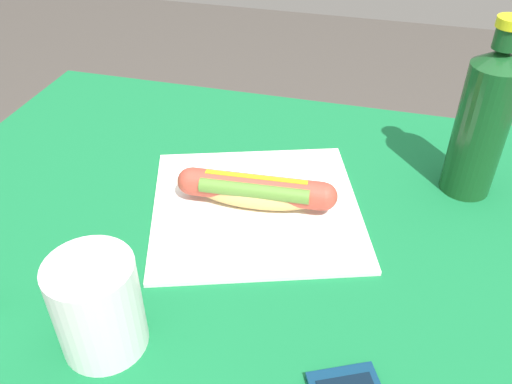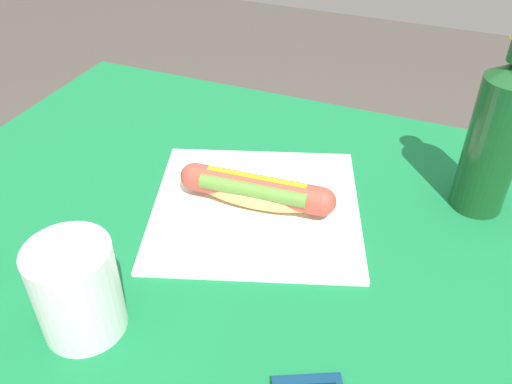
{
  "view_description": "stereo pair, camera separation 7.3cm",
  "coord_description": "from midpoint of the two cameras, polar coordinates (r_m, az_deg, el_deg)",
  "views": [
    {
      "loc": [
        -0.13,
        0.52,
        1.21
      ],
      "look_at": [
        0.02,
        -0.05,
        0.77
      ],
      "focal_mm": 37.53,
      "sensor_mm": 36.0,
      "label": 1
    },
    {
      "loc": [
        -0.2,
        0.49,
        1.21
      ],
      "look_at": [
        0.02,
        -0.05,
        0.77
      ],
      "focal_mm": 37.53,
      "sensor_mm": 36.0,
      "label": 2
    }
  ],
  "objects": [
    {
      "name": "paper_wrapper",
      "position": [
        0.75,
        -2.8,
        -1.75
      ],
      "size": [
        0.36,
        0.35,
        0.01
      ],
      "primitive_type": "cube",
      "rotation": [
        0.0,
        0.0,
        0.33
      ],
      "color": "white",
      "rests_on": "dining_table"
    },
    {
      "name": "drinking_cup",
      "position": [
        0.58,
        -20.09,
        -11.53
      ],
      "size": [
        0.09,
        0.09,
        0.11
      ],
      "primitive_type": "cylinder",
      "color": "white",
      "rests_on": "dining_table"
    },
    {
      "name": "soda_bottle",
      "position": [
        0.77,
        20.57,
        7.01
      ],
      "size": [
        0.07,
        0.07,
        0.25
      ],
      "color": "#14471E",
      "rests_on": "dining_table"
    },
    {
      "name": "dining_table",
      "position": [
        0.82,
        -1.99,
        -12.39
      ],
      "size": [
        1.04,
        0.77,
        0.74
      ],
      "color": "brown",
      "rests_on": "ground"
    },
    {
      "name": "hot_dog",
      "position": [
        0.73,
        -2.89,
        0.08
      ],
      "size": [
        0.22,
        0.06,
        0.05
      ],
      "color": "#DBB26B",
      "rests_on": "paper_wrapper"
    }
  ]
}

